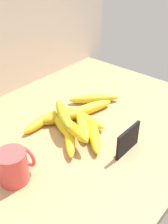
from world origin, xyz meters
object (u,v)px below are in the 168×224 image
object	(u,v)px
banana_0	(41,121)
banana_4	(70,137)
banana_1	(62,118)
banana_9	(73,128)
banana_7	(83,118)
banana_2	(89,108)
banana_5	(63,125)
banana_10	(63,113)
banana_6	(82,124)
coffee_mug	(14,166)
chalkboard_sign	(128,141)
banana_3	(94,133)
banana_8	(94,99)

from	to	relation	value
banana_0	banana_4	size ratio (longest dim) A/B	0.83
banana_0	banana_1	distance (cm)	7.11
banana_9	banana_7	bearing A→B (deg)	23.08
banana_2	banana_9	world-z (taller)	banana_9
banana_5	banana_10	distance (cm)	4.08
banana_6	banana_7	xyz separation A→B (cm)	(3.04, 2.19, -0.00)
banana_6	banana_10	world-z (taller)	banana_10
coffee_mug	banana_2	bearing A→B (deg)	8.52
chalkboard_sign	banana_10	size ratio (longest dim) A/B	0.65
banana_7	banana_10	world-z (taller)	banana_10
banana_2	banana_9	distance (cm)	17.47
banana_5	banana_6	bearing A→B (deg)	-41.31
banana_4	banana_10	bearing A→B (deg)	60.70
banana_2	banana_6	world-z (taller)	banana_2
banana_0	banana_1	world-z (taller)	banana_1
banana_0	banana_2	bearing A→B (deg)	-23.95
banana_6	banana_7	distance (cm)	3.75
banana_3	banana_4	world-z (taller)	banana_3
coffee_mug	banana_5	world-z (taller)	coffee_mug
banana_2	banana_5	distance (cm)	13.81
banana_1	banana_5	world-z (taller)	banana_5
banana_2	banana_7	world-z (taller)	banana_2
banana_1	banana_4	world-z (taller)	banana_1
banana_1	banana_5	xyz separation A→B (cm)	(-2.95, -3.74, 0.11)
banana_7	banana_8	world-z (taller)	same
chalkboard_sign	banana_6	xyz separation A→B (cm)	(-0.16, 17.64, -2.07)
banana_5	banana_4	bearing A→B (deg)	-116.95
banana_2	banana_6	xyz separation A→B (cm)	(-8.98, -4.48, -0.11)
banana_2	coffee_mug	bearing A→B (deg)	-171.48
banana_1	banana_5	size ratio (longest dim) A/B	1.05
banana_3	banana_8	xyz separation A→B (cm)	(17.34, 13.80, 0.06)
chalkboard_sign	banana_9	distance (cm)	17.15
banana_10	banana_1	bearing A→B (deg)	52.83
banana_0	banana_10	bearing A→B (deg)	-60.89
coffee_mug	banana_10	xyz separation A→B (cm)	(24.71, 6.33, 1.32)
banana_4	banana_8	world-z (taller)	banana_8
coffee_mug	chalkboard_sign	bearing A→B (deg)	-29.68
banana_5	banana_6	distance (cm)	6.43
chalkboard_sign	banana_3	size ratio (longest dim) A/B	0.57
banana_9	banana_1	bearing A→B (deg)	63.32
banana_5	banana_2	bearing A→B (deg)	0.99
coffee_mug	banana_7	size ratio (longest dim) A/B	0.53
banana_0	banana_3	bearing A→B (deg)	-70.34
banana_4	banana_9	world-z (taller)	banana_9
chalkboard_sign	banana_7	size ratio (longest dim) A/B	0.61
banana_5	banana_8	size ratio (longest dim) A/B	0.77
banana_2	banana_1	bearing A→B (deg)	162.10
chalkboard_sign	banana_7	bearing A→B (deg)	81.73
banana_1	banana_4	xyz separation A→B (cm)	(-5.78, -9.30, -0.27)
banana_0	banana_7	size ratio (longest dim) A/B	0.89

